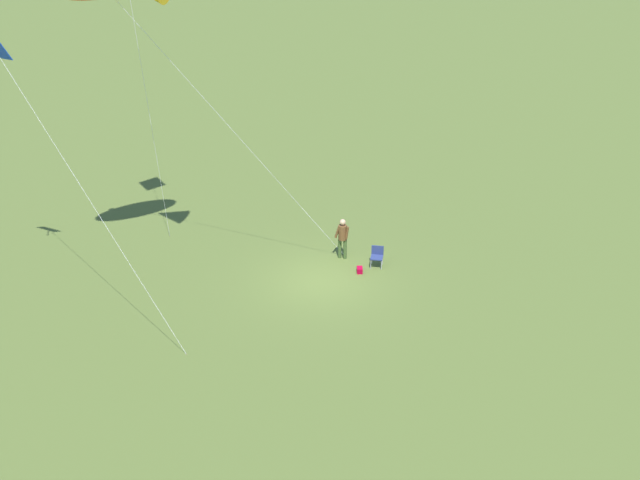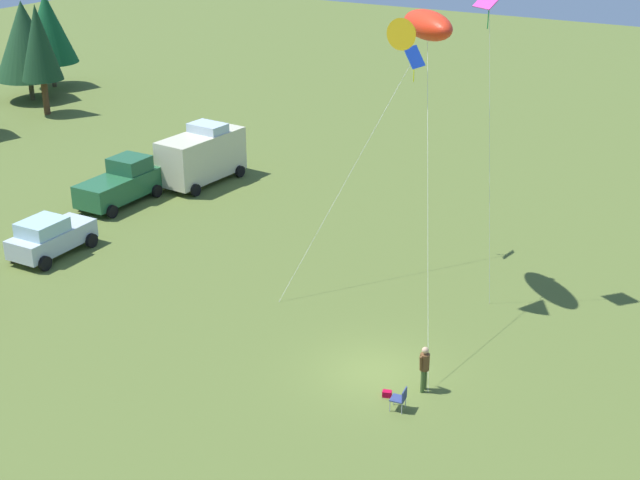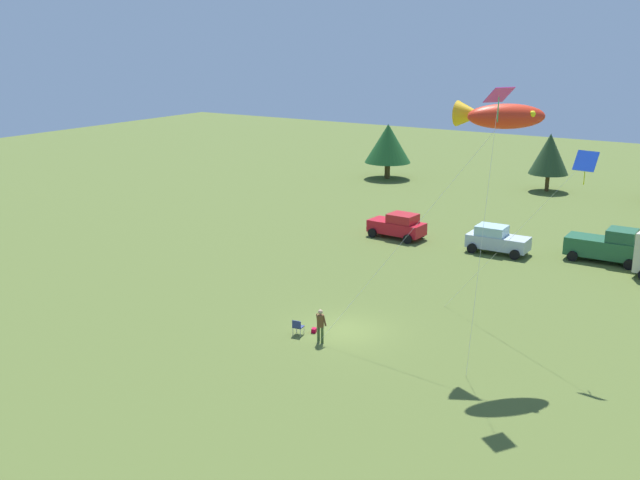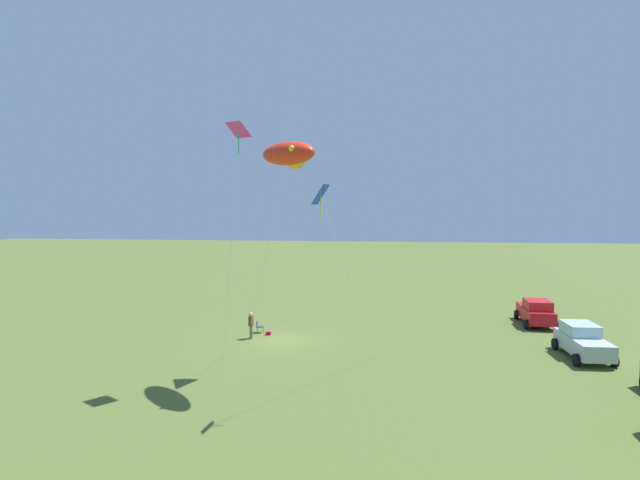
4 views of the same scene
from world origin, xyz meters
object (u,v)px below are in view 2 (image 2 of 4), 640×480
(person_kite_flyer, at_px, (424,365))
(van_camper_beige, at_px, (202,155))
(backpack_on_grass, at_px, (387,394))
(kite_diamond_rainbow, at_px, (490,8))
(car_silver_compact, at_px, (50,236))
(truck_green_flatbed, at_px, (121,183))
(kite_diamond_blue, at_px, (411,64))
(kite_large_fish, at_px, (423,27))
(folding_chair, at_px, (401,398))

(person_kite_flyer, distance_m, van_camper_beige, 24.30)
(backpack_on_grass, xyz_separation_m, kite_diamond_rainbow, (8.82, 0.49, 11.89))
(car_silver_compact, distance_m, truck_green_flatbed, 7.26)
(backpack_on_grass, height_order, truck_green_flatbed, truck_green_flatbed)
(kite_diamond_blue, bearing_deg, backpack_on_grass, -157.19)
(kite_diamond_blue, bearing_deg, truck_green_flatbed, 95.51)
(backpack_on_grass, relative_size, kite_diamond_rainbow, 0.03)
(kite_large_fish, distance_m, kite_diamond_rainbow, 2.58)
(kite_diamond_blue, bearing_deg, van_camper_beige, 76.97)
(kite_large_fish, height_order, kite_diamond_rainbow, kite_diamond_rainbow)
(car_silver_compact, distance_m, kite_diamond_blue, 18.39)
(person_kite_flyer, relative_size, truck_green_flatbed, 0.35)
(car_silver_compact, xyz_separation_m, kite_large_fish, (5.18, -16.15, 10.29))
(backpack_on_grass, relative_size, car_silver_compact, 0.08)
(backpack_on_grass, bearing_deg, kite_large_fish, 19.34)
(kite_large_fish, bearing_deg, kite_diamond_blue, 30.37)
(backpack_on_grass, bearing_deg, kite_diamond_blue, 22.81)
(person_kite_flyer, height_order, kite_diamond_blue, kite_diamond_blue)
(person_kite_flyer, xyz_separation_m, kite_large_fish, (7.03, 3.74, 10.21))
(person_kite_flyer, xyz_separation_m, kite_diamond_rainbow, (7.84, 1.41, 10.98))
(person_kite_flyer, xyz_separation_m, folding_chair, (-1.48, 0.18, -0.53))
(car_silver_compact, xyz_separation_m, van_camper_beige, (11.87, 0.16, 0.69))
(kite_large_fish, bearing_deg, truck_green_flatbed, 84.27)
(car_silver_compact, height_order, van_camper_beige, van_camper_beige)
(backpack_on_grass, xyz_separation_m, van_camper_beige, (14.70, 19.12, 1.53))
(folding_chair, distance_m, car_silver_compact, 19.99)
(backpack_on_grass, relative_size, kite_diamond_blue, 0.03)
(backpack_on_grass, bearing_deg, truck_green_flatbed, 64.81)
(truck_green_flatbed, relative_size, kite_large_fish, 0.42)
(truck_green_flatbed, bearing_deg, person_kite_flyer, -112.41)
(backpack_on_grass, distance_m, truck_green_flatbed, 23.11)
(backpack_on_grass, bearing_deg, person_kite_flyer, -43.24)
(person_kite_flyer, height_order, kite_diamond_rainbow, kite_diamond_rainbow)
(folding_chair, relative_size, kite_diamond_rainbow, 0.06)
(kite_diamond_rainbow, bearing_deg, kite_large_fish, 109.03)
(truck_green_flatbed, bearing_deg, backpack_on_grass, -115.53)
(folding_chair, relative_size, kite_large_fish, 0.07)
(folding_chair, distance_m, backpack_on_grass, 0.97)
(kite_diamond_blue, distance_m, kite_diamond_rainbow, 5.85)
(person_kite_flyer, bearing_deg, folding_chair, 82.13)
(person_kite_flyer, distance_m, car_silver_compact, 19.97)
(backpack_on_grass, bearing_deg, folding_chair, -123.95)
(kite_diamond_blue, bearing_deg, person_kite_flyer, -151.24)
(backpack_on_grass, distance_m, van_camper_beige, 24.17)
(person_kite_flyer, height_order, backpack_on_grass, person_kite_flyer)
(person_kite_flyer, xyz_separation_m, truck_green_flatbed, (8.85, 21.82, 0.08))
(folding_chair, bearing_deg, person_kite_flyer, -104.94)
(folding_chair, height_order, car_silver_compact, car_silver_compact)
(kite_diamond_rainbow, bearing_deg, folding_chair, -172.47)
(car_silver_compact, height_order, kite_diamond_blue, kite_diamond_blue)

